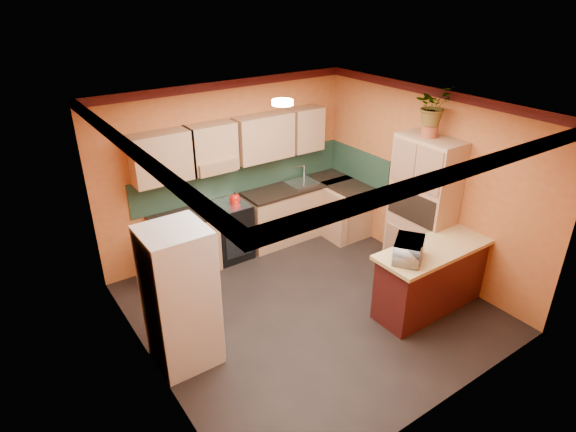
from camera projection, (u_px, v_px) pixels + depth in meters
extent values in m
plane|color=black|center=(308.00, 307.00, 6.51)|extent=(4.20, 4.20, 0.00)
cube|color=white|center=(313.00, 109.00, 5.32)|extent=(4.20, 4.20, 0.04)
cube|color=#C37334|center=(229.00, 169.00, 7.46)|extent=(4.20, 0.04, 2.70)
cube|color=#C37334|center=(450.00, 302.00, 4.37)|extent=(4.20, 0.04, 2.70)
cube|color=#C37334|center=(144.00, 271.00, 4.84)|extent=(0.04, 4.20, 2.70)
cube|color=#C37334|center=(425.00, 181.00, 6.99)|extent=(0.04, 4.20, 2.70)
cube|color=#203A28|center=(243.00, 175.00, 7.65)|extent=(3.70, 0.02, 0.53)
cube|color=#203A28|center=(359.00, 165.00, 8.09)|extent=(0.02, 1.40, 0.53)
cube|color=tan|center=(238.00, 142.00, 7.19)|extent=(3.10, 0.34, 0.70)
cylinder|color=white|center=(283.00, 102.00, 5.78)|extent=(0.26, 0.26, 0.06)
cube|color=tan|center=(263.00, 221.00, 7.86)|extent=(3.65, 0.60, 0.88)
cube|color=black|center=(263.00, 195.00, 7.65)|extent=(3.65, 0.62, 0.04)
cube|color=black|center=(229.00, 231.00, 7.53)|extent=(0.58, 0.58, 0.91)
cube|color=silver|center=(302.00, 183.00, 8.03)|extent=(0.48, 0.40, 0.03)
cube|color=tan|center=(348.00, 212.00, 8.18)|extent=(0.60, 0.80, 0.88)
cube|color=black|center=(350.00, 187.00, 7.98)|extent=(0.62, 0.80, 0.04)
cube|color=white|center=(180.00, 298.00, 5.27)|extent=(0.68, 0.66, 1.70)
cube|color=tan|center=(422.00, 209.00, 6.85)|extent=(0.48, 0.90, 2.10)
cylinder|color=brown|center=(430.00, 131.00, 6.38)|extent=(0.22, 0.22, 0.16)
imported|color=tan|center=(433.00, 106.00, 6.23)|extent=(0.48, 0.42, 0.52)
cube|color=#461710|center=(436.00, 277.00, 6.39)|extent=(1.80, 0.55, 0.88)
cube|color=tan|center=(441.00, 246.00, 6.18)|extent=(1.90, 0.65, 0.05)
imported|color=white|center=(409.00, 250.00, 5.79)|extent=(0.58, 0.54, 0.26)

